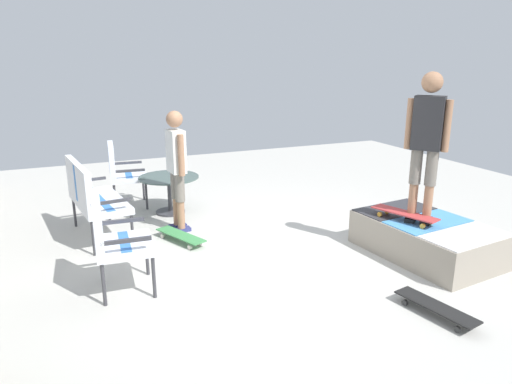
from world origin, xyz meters
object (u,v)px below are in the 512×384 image
Objects in this scene: person_skater at (427,137)px; patio_table at (169,187)px; patio_chair_near_house at (121,169)px; patio_bench at (90,193)px; patio_chair_by_wall at (112,234)px; person_watching at (176,163)px; skateboard_by_bench at (181,236)px; skate_ramp at (428,238)px; skateboard_on_ramp at (404,214)px; skateboard_spare at (436,307)px.

patio_table is at bearing 40.07° from person_skater.
patio_chair_near_house is 4.54m from person_skater.
patio_chair_by_wall is at bearing -177.23° from patio_bench.
person_watching is 2.00× the size of skateboard_by_bench.
patio_chair_near_house is 1.13× the size of patio_table.
person_skater is (0.03, 0.15, 1.22)m from skate_ramp.
skate_ramp is 4.61m from patio_chair_near_house.
person_skater is at bearing 80.05° from skate_ramp.
patio_chair_near_house is 0.90m from patio_table.
person_watching reaches higher than skateboard_on_ramp.
patio_bench is 1.29× the size of patio_chair_near_house.
patio_bench is 4.28m from skateboard_spare.
skateboard_by_bench is (-0.59, -1.01, -0.53)m from patio_bench.
person_skater is at bearing -121.86° from skateboard_by_bench.
patio_chair_by_wall reaches higher than skateboard_by_bench.
patio_bench is at bearing 118.51° from patio_table.
person_watching is (-0.77, 0.06, 0.54)m from patio_table.
patio_bench is 1.34m from patio_table.
skateboard_by_bench is (-1.84, -0.46, -0.53)m from patio_chair_near_house.
skate_ramp is 1.71× the size of patio_chair_near_house.
patio_chair_near_house is (1.25, -0.55, -0.00)m from patio_bench.
patio_bench reaches higher than skateboard_spare.
patio_bench reaches higher than skateboard_on_ramp.
skate_ramp is 1.94× the size of patio_table.
person_skater is (-1.98, -2.37, 0.49)m from person_watching.
person_skater is (-3.37, -2.93, 0.82)m from patio_chair_near_house.
patio_bench is at bearing 59.42° from skate_ramp.
patio_bench reaches higher than patio_table.
patio_chair_near_house reaches higher than skateboard_spare.
patio_table is at bearing -135.19° from patio_chair_near_house.
skate_ramp is at bearing -112.68° from skateboard_on_ramp.
patio_chair_near_house is at bearing 40.47° from skateboard_on_ramp.
patio_bench reaches higher than skate_ramp.
skate_ramp is at bearing -99.95° from person_skater.
skateboard_on_ramp is (-0.41, -3.27, -0.10)m from patio_chair_by_wall.
skateboard_on_ramp is at bearing -27.41° from skateboard_spare.
person_watching reaches higher than patio_chair_near_house.
skateboard_spare is at bearing -152.97° from person_watching.
person_skater is at bearing -124.88° from skateboard_on_ramp.
skate_ramp reaches higher than skateboard_spare.
patio_chair_near_house is 1.24× the size of skateboard_on_ramp.
patio_chair_by_wall is 3.54m from person_skater.
skateboard_spare is at bearing -147.72° from skateboard_by_bench.
skate_ramp is 1.07× the size of person_watching.
patio_chair_by_wall is 1.83m from person_watching.
patio_bench is at bearing 58.80° from skateboard_on_ramp.
skate_ramp is 0.43m from skateboard_on_ramp.
skate_ramp is at bearing -138.39° from patio_table.
patio_table is 3.74m from person_skater.
skate_ramp is 3.73m from patio_table.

